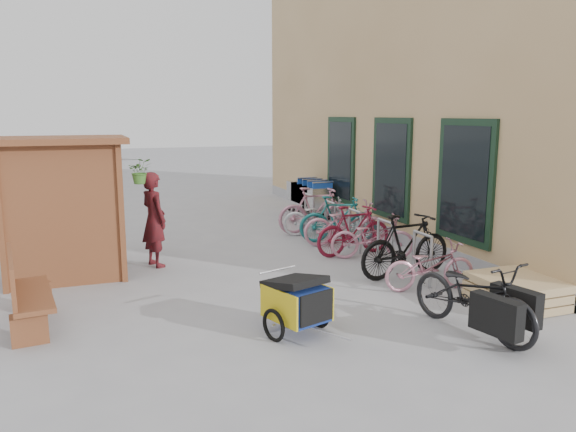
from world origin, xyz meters
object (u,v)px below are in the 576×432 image
object	(u,v)px
person_kiosk	(154,219)
child_trailer	(297,300)
shopping_carts	(308,193)
cargo_bike	(475,296)
bike_0	(430,266)
bike_6	(320,217)
pallet_stack	(516,291)
bike_3	(354,230)
bike_2	(372,237)
bike_1	(406,245)
bench	(24,291)
bike_7	(316,210)
kiosk	(57,188)
bike_4	(346,223)
bike_5	(338,219)

from	to	relation	value
person_kiosk	child_trailer	bearing A→B (deg)	176.83
shopping_carts	cargo_bike	world-z (taller)	shopping_carts
bike_0	bike_6	world-z (taller)	bike_6
pallet_stack	bike_3	xyz separation A→B (m)	(-0.87, 3.51, 0.29)
pallet_stack	child_trailer	xyz separation A→B (m)	(-3.43, 0.12, 0.23)
shopping_carts	child_trailer	bearing A→B (deg)	-113.66
shopping_carts	bike_2	bearing A→B (deg)	-97.77
shopping_carts	cargo_bike	distance (m)	8.73
cargo_bike	bike_1	xyz separation A→B (m)	(0.57, 2.52, 0.06)
bench	bike_2	size ratio (longest dim) A/B	1.01
person_kiosk	bike_2	size ratio (longest dim) A/B	1.08
bike_1	bike_2	bearing A→B (deg)	-9.59
bench	bike_7	size ratio (longest dim) A/B	0.90
bike_0	bike_2	bearing A→B (deg)	4.97
bike_6	kiosk	bearing A→B (deg)	125.08
kiosk	pallet_stack	bearing A→B (deg)	-31.66
shopping_carts	person_kiosk	size ratio (longest dim) A/B	1.13
cargo_bike	bike_4	bearing A→B (deg)	70.75
bike_3	bench	bearing A→B (deg)	103.71
cargo_bike	bike_0	size ratio (longest dim) A/B	1.32
shopping_carts	bike_4	world-z (taller)	shopping_carts
child_trailer	bike_4	xyz separation A→B (m)	(2.77, 4.19, 0.04)
bench	child_trailer	world-z (taller)	bench
bench	bike_2	distance (m)	6.24
cargo_bike	shopping_carts	bearing A→B (deg)	69.61
shopping_carts	bike_5	xyz separation A→B (m)	(-0.66, -3.30, -0.10)
bike_2	bike_7	world-z (taller)	bike_7
bike_1	shopping_carts	bearing A→B (deg)	-12.89
bike_4	bike_0	bearing A→B (deg)	-171.23
cargo_bike	bike_2	xyz separation A→B (m)	(0.65, 3.83, -0.07)
cargo_bike	bike_5	bearing A→B (deg)	71.34
bench	bike_3	size ratio (longest dim) A/B	0.98
shopping_carts	bike_0	bearing A→B (deg)	-96.45
pallet_stack	bike_1	xyz separation A→B (m)	(-0.74, 1.83, 0.34)
bike_7	bike_2	bearing A→B (deg)	-172.13
bike_3	bike_4	world-z (taller)	bike_3
bench	bike_0	world-z (taller)	bench
person_kiosk	bike_1	bearing A→B (deg)	-140.46
bike_5	bench	bearing A→B (deg)	134.91
child_trailer	person_kiosk	size ratio (longest dim) A/B	0.79
shopping_carts	bike_6	world-z (taller)	shopping_carts
bench	bike_5	size ratio (longest dim) A/B	0.96
person_kiosk	pallet_stack	bearing A→B (deg)	-151.84
bike_7	bike_5	bearing A→B (deg)	-169.96
kiosk	bench	world-z (taller)	kiosk
cargo_bike	bike_7	size ratio (longest dim) A/B	1.10
child_trailer	bike_3	size ratio (longest dim) A/B	0.82
bench	pallet_stack	bearing A→B (deg)	-19.56
shopping_carts	bike_1	distance (m)	6.15
bench	bike_4	size ratio (longest dim) A/B	0.90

